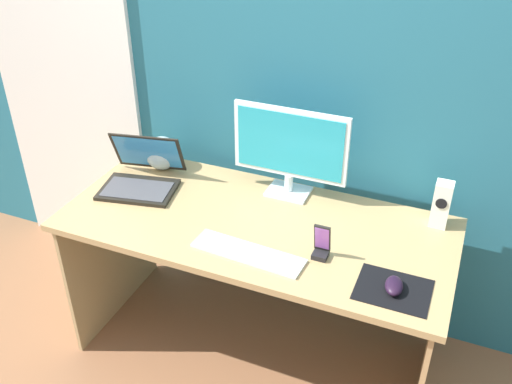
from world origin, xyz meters
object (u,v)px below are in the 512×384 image
at_px(monitor, 290,149).
at_px(mouse, 394,286).
at_px(speaker_right, 441,204).
at_px(keyboard_external, 248,253).
at_px(phone_in_dock, 321,246).
at_px(fishbowl, 162,153).
at_px(laptop, 142,177).

bearing_deg(monitor, mouse, -39.84).
relative_size(speaker_right, keyboard_external, 0.45).
xyz_separation_m(mouse, phone_in_dock, (-0.28, 0.08, 0.03)).
xyz_separation_m(fishbowl, mouse, (1.15, -0.44, -0.05)).
xyz_separation_m(speaker_right, mouse, (-0.09, -0.45, -0.08)).
distance_m(fishbowl, phone_in_dock, 0.94).
xyz_separation_m(fishbowl, phone_in_dock, (0.87, -0.36, -0.03)).
bearing_deg(speaker_right, keyboard_external, -143.28).
bearing_deg(mouse, keyboard_external, 172.58).
distance_m(mouse, phone_in_dock, 0.29).
bearing_deg(speaker_right, laptop, -171.19).
relative_size(monitor, fishbowl, 3.16).
distance_m(speaker_right, mouse, 0.47).
xyz_separation_m(monitor, keyboard_external, (0.01, -0.46, -0.21)).
height_order(fishbowl, phone_in_dock, fishbowl).
xyz_separation_m(laptop, phone_in_dock, (0.87, -0.18, 0.00)).
distance_m(fishbowl, mouse, 1.24).
distance_m(keyboard_external, phone_in_dock, 0.27).
height_order(monitor, mouse, monitor).
relative_size(fishbowl, phone_in_dock, 1.12).
relative_size(speaker_right, fishbowl, 1.24).
height_order(fishbowl, mouse, fishbowl).
height_order(speaker_right, mouse, speaker_right).
height_order(mouse, phone_in_dock, phone_in_dock).
distance_m(keyboard_external, mouse, 0.53).
height_order(monitor, phone_in_dock, monitor).
distance_m(monitor, phone_in_dock, 0.48).
bearing_deg(keyboard_external, monitor, 94.78).
bearing_deg(phone_in_dock, monitor, 125.12).
height_order(speaker_right, keyboard_external, speaker_right).
relative_size(keyboard_external, phone_in_dock, 3.09).
xyz_separation_m(fishbowl, keyboard_external, (0.62, -0.45, -0.07)).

